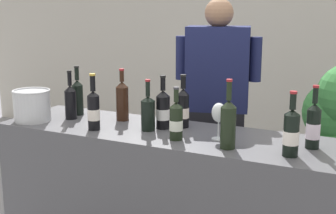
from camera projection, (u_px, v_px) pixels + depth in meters
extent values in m
cube|color=beige|center=(273.00, 28.00, 4.90)|extent=(8.00, 0.10, 2.80)
cube|color=#4C4C51|center=(164.00, 202.00, 2.83)|extent=(2.07, 0.60, 0.90)
cylinder|color=black|center=(78.00, 100.00, 3.13)|extent=(0.07, 0.07, 0.20)
cone|color=black|center=(77.00, 83.00, 3.10)|extent=(0.07, 0.07, 0.04)
cylinder|color=black|center=(77.00, 74.00, 3.09)|extent=(0.03, 0.03, 0.08)
cylinder|color=black|center=(76.00, 67.00, 3.08)|extent=(0.03, 0.03, 0.01)
cylinder|color=black|center=(228.00, 128.00, 2.38)|extent=(0.08, 0.08, 0.22)
cone|color=black|center=(229.00, 104.00, 2.36)|extent=(0.08, 0.08, 0.04)
cylinder|color=black|center=(229.00, 91.00, 2.34)|extent=(0.03, 0.03, 0.10)
cylinder|color=maroon|center=(229.00, 80.00, 2.33)|extent=(0.03, 0.03, 0.01)
cylinder|color=black|center=(176.00, 124.00, 2.54)|extent=(0.07, 0.07, 0.18)
cone|color=black|center=(176.00, 105.00, 2.52)|extent=(0.07, 0.07, 0.03)
cylinder|color=black|center=(176.00, 96.00, 2.51)|extent=(0.03, 0.03, 0.07)
cylinder|color=#333338|center=(176.00, 88.00, 2.50)|extent=(0.03, 0.03, 0.01)
cylinder|color=silver|center=(176.00, 125.00, 2.54)|extent=(0.07, 0.07, 0.06)
cylinder|color=black|center=(148.00, 116.00, 2.73)|extent=(0.08, 0.08, 0.18)
cone|color=black|center=(148.00, 99.00, 2.71)|extent=(0.08, 0.08, 0.03)
cylinder|color=black|center=(148.00, 89.00, 2.70)|extent=(0.03, 0.03, 0.09)
cylinder|color=maroon|center=(148.00, 80.00, 2.69)|extent=(0.03, 0.03, 0.01)
cylinder|color=black|center=(291.00, 136.00, 2.26)|extent=(0.08, 0.08, 0.21)
cone|color=black|center=(292.00, 112.00, 2.24)|extent=(0.08, 0.08, 0.03)
cylinder|color=black|center=(293.00, 102.00, 2.22)|extent=(0.03, 0.03, 0.08)
cylinder|color=maroon|center=(294.00, 92.00, 2.21)|extent=(0.04, 0.04, 0.01)
cylinder|color=white|center=(291.00, 138.00, 2.26)|extent=(0.08, 0.08, 0.07)
cylinder|color=black|center=(122.00, 104.00, 2.97)|extent=(0.08, 0.08, 0.22)
cone|color=black|center=(122.00, 84.00, 2.94)|extent=(0.08, 0.08, 0.04)
cylinder|color=black|center=(122.00, 76.00, 2.93)|extent=(0.03, 0.03, 0.07)
cylinder|color=maroon|center=(122.00, 70.00, 2.92)|extent=(0.03, 0.03, 0.01)
cylinder|color=black|center=(94.00, 113.00, 2.74)|extent=(0.07, 0.07, 0.21)
cone|color=black|center=(93.00, 93.00, 2.72)|extent=(0.07, 0.07, 0.03)
cylinder|color=black|center=(93.00, 83.00, 2.71)|extent=(0.03, 0.03, 0.09)
cylinder|color=#B79333|center=(92.00, 75.00, 2.69)|extent=(0.04, 0.04, 0.01)
cylinder|color=silver|center=(94.00, 115.00, 2.75)|extent=(0.07, 0.07, 0.07)
cylinder|color=black|center=(313.00, 129.00, 2.39)|extent=(0.07, 0.07, 0.21)
cone|color=black|center=(315.00, 107.00, 2.36)|extent=(0.07, 0.07, 0.03)
cylinder|color=black|center=(315.00, 96.00, 2.35)|extent=(0.03, 0.03, 0.08)
cylinder|color=maroon|center=(316.00, 86.00, 2.34)|extent=(0.03, 0.03, 0.01)
cylinder|color=silver|center=(313.00, 131.00, 2.39)|extent=(0.07, 0.07, 0.08)
cylinder|color=black|center=(71.00, 105.00, 3.01)|extent=(0.08, 0.08, 0.19)
cone|color=black|center=(70.00, 88.00, 2.99)|extent=(0.08, 0.08, 0.04)
cylinder|color=black|center=(70.00, 79.00, 2.97)|extent=(0.03, 0.03, 0.09)
cylinder|color=black|center=(69.00, 71.00, 2.96)|extent=(0.03, 0.03, 0.01)
cylinder|color=black|center=(183.00, 111.00, 2.80)|extent=(0.07, 0.07, 0.20)
cone|color=black|center=(183.00, 92.00, 2.77)|extent=(0.07, 0.07, 0.04)
cylinder|color=black|center=(183.00, 83.00, 2.76)|extent=(0.03, 0.03, 0.07)
cylinder|color=black|center=(183.00, 76.00, 2.75)|extent=(0.04, 0.04, 0.01)
cylinder|color=silver|center=(183.00, 113.00, 2.80)|extent=(0.07, 0.07, 0.06)
cylinder|color=black|center=(163.00, 112.00, 2.77)|extent=(0.08, 0.08, 0.20)
cone|color=black|center=(163.00, 93.00, 2.75)|extent=(0.08, 0.08, 0.04)
cylinder|color=black|center=(163.00, 84.00, 2.74)|extent=(0.03, 0.03, 0.08)
cylinder|color=black|center=(163.00, 76.00, 2.73)|extent=(0.03, 0.03, 0.01)
cylinder|color=white|center=(163.00, 114.00, 2.78)|extent=(0.08, 0.08, 0.07)
cylinder|color=silver|center=(218.00, 139.00, 2.57)|extent=(0.07, 0.07, 0.00)
cylinder|color=silver|center=(218.00, 130.00, 2.56)|extent=(0.01, 0.01, 0.10)
ellipsoid|color=silver|center=(219.00, 113.00, 2.54)|extent=(0.08, 0.08, 0.11)
ellipsoid|color=maroon|center=(219.00, 116.00, 2.54)|extent=(0.06, 0.06, 0.04)
cylinder|color=silver|center=(32.00, 106.00, 2.96)|extent=(0.23, 0.23, 0.19)
torus|color=silver|center=(31.00, 91.00, 2.93)|extent=(0.24, 0.24, 0.01)
cube|color=black|center=(215.00, 172.00, 3.29)|extent=(0.43, 0.33, 0.93)
cube|color=#191E47|center=(218.00, 69.00, 3.13)|extent=(0.47, 0.34, 0.57)
sphere|color=#8C664C|center=(219.00, 13.00, 3.05)|extent=(0.19, 0.19, 0.19)
cylinder|color=#191E47|center=(256.00, 59.00, 3.07)|extent=(0.08, 0.08, 0.30)
cylinder|color=#191E47|center=(181.00, 58.00, 3.16)|extent=(0.08, 0.08, 0.30)
cylinder|color=brown|center=(335.00, 202.00, 3.52)|extent=(0.30, 0.30, 0.32)
sphere|color=#387F3D|center=(331.00, 148.00, 3.37)|extent=(0.28, 0.28, 0.28)
sphere|color=#387F3D|center=(333.00, 112.00, 3.41)|extent=(0.45, 0.45, 0.45)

